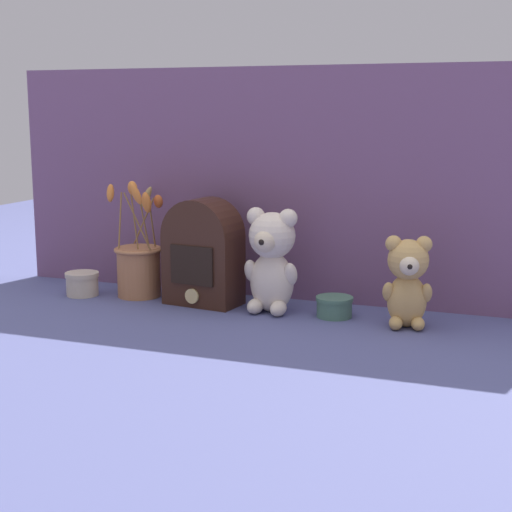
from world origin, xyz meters
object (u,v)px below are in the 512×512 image
vintage_radio (203,252)px  decorative_tin_short (82,284)px  teddy_bear_large (271,258)px  flower_vase (139,265)px  teddy_bear_medium (408,280)px  decorative_tin_tall (334,307)px

vintage_radio → decorative_tin_short: vintage_radio is taller
teddy_bear_large → flower_vase: size_ratio=0.82×
teddy_bear_large → vintage_radio: 0.19m
teddy_bear_medium → vintage_radio: bearing=176.2°
teddy_bear_large → vintage_radio: vintage_radio is taller
teddy_bear_large → decorative_tin_tall: 0.19m
teddy_bear_medium → vintage_radio: (-0.53, 0.03, 0.02)m
vintage_radio → decorative_tin_tall: bearing=-1.0°
teddy_bear_medium → flower_vase: (-0.72, 0.05, -0.03)m
flower_vase → decorative_tin_short: 0.17m
teddy_bear_medium → vintage_radio: vintage_radio is taller
teddy_bear_large → teddy_bear_medium: bearing=-3.2°
decorative_tin_tall → flower_vase: bearing=177.8°
teddy_bear_large → decorative_tin_short: bearing=-178.3°
decorative_tin_tall → decorative_tin_short: size_ratio=1.00×
vintage_radio → decorative_tin_short: (-0.34, -0.03, -0.10)m
flower_vase → vintage_radio: size_ratio=1.15×
vintage_radio → decorative_tin_short: bearing=-174.7°
flower_vase → decorative_tin_tall: (0.55, -0.02, -0.06)m
vintage_radio → decorative_tin_tall: (0.35, -0.01, -0.11)m
flower_vase → decorative_tin_tall: flower_vase is taller
teddy_bear_large → decorative_tin_short: 0.55m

